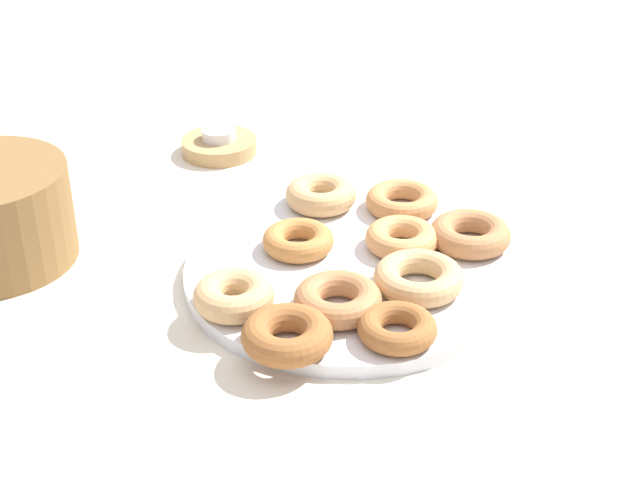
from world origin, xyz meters
TOP-DOWN VIEW (x-y plane):
  - ground_plane at (0.00, 0.00)m, footprint 2.40×2.40m
  - donut_plate at (0.00, 0.00)m, footprint 0.35×0.35m
  - donut_0 at (0.13, 0.05)m, footprint 0.12×0.12m
  - donut_1 at (-0.04, -0.08)m, footprint 0.13×0.13m
  - donut_2 at (0.05, -0.06)m, footprint 0.09×0.09m
  - donut_3 at (0.03, 0.06)m, footprint 0.08×0.08m
  - donut_4 at (-0.09, 0.00)m, footprint 0.09×0.09m
  - donut_5 at (-0.15, 0.04)m, footprint 0.09×0.09m
  - donut_6 at (0.14, -0.05)m, footprint 0.09×0.09m
  - donut_7 at (-0.10, 0.10)m, footprint 0.09×0.09m
  - donut_8 at (0.06, -0.13)m, footprint 0.10×0.10m
  - donut_9 at (-0.12, -0.06)m, footprint 0.11×0.11m
  - candle_holder at (0.30, 0.21)m, footprint 0.10×0.10m
  - tealight at (0.30, 0.21)m, footprint 0.05×0.05m

SIDE VIEW (x-z plane):
  - ground_plane at x=0.00m, z-range 0.00..0.00m
  - donut_plate at x=0.00m, z-range 0.00..0.02m
  - candle_holder at x=0.30m, z-range 0.00..0.02m
  - donut_9 at x=-0.12m, z-range 0.02..0.04m
  - donut_3 at x=0.03m, z-range 0.02..0.04m
  - donut_6 at x=0.14m, z-range 0.02..0.04m
  - tealight at x=0.30m, z-range 0.02..0.04m
  - donut_2 at x=0.05m, z-range 0.02..0.04m
  - donut_1 at x=-0.04m, z-range 0.02..0.04m
  - donut_8 at x=0.06m, z-range 0.02..0.04m
  - donut_4 at x=-0.09m, z-range 0.02..0.04m
  - donut_5 at x=-0.15m, z-range 0.02..0.04m
  - donut_0 at x=0.13m, z-range 0.02..0.05m
  - donut_7 at x=-0.10m, z-range 0.02..0.05m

